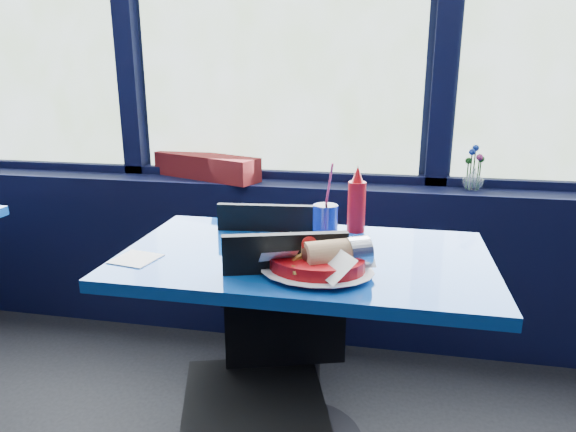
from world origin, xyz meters
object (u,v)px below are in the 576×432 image
object	(u,v)px
planter_box	(206,166)
ketchup_bottle	(357,203)
food_basket	(319,262)
soda_cup	(325,223)
near_table	(304,304)
chair_near_front	(267,363)
chair_near_back	(276,284)
flower_vase	(473,176)

from	to	relation	value
planter_box	ketchup_bottle	world-z (taller)	ketchup_bottle
food_basket	soda_cup	bearing A→B (deg)	90.71
planter_box	soda_cup	bearing A→B (deg)	-24.90
near_table	soda_cup	world-z (taller)	soda_cup
chair_near_front	chair_near_back	xyz separation A→B (m)	(-0.11, 0.60, -0.01)
chair_near_back	food_basket	distance (m)	0.63
food_basket	chair_near_front	bearing A→B (deg)	-145.16
chair_near_front	soda_cup	size ratio (longest dim) A/B	3.01
planter_box	flower_vase	bearing A→B (deg)	21.21
chair_near_front	ketchup_bottle	bearing A→B (deg)	51.96
chair_near_front	planter_box	distance (m)	1.35
near_table	flower_vase	distance (m)	1.11
chair_near_back	soda_cup	xyz separation A→B (m)	(0.22, -0.20, 0.33)
food_basket	ketchup_bottle	distance (m)	0.46
ketchup_bottle	chair_near_back	bearing A→B (deg)	171.82
planter_box	soda_cup	size ratio (longest dim) A/B	2.05
food_basket	ketchup_bottle	world-z (taller)	ketchup_bottle
planter_box	soda_cup	xyz separation A→B (m)	(0.71, -0.76, -0.04)
ketchup_bottle	flower_vase	bearing A→B (deg)	49.76
planter_box	food_basket	xyz separation A→B (m)	(0.73, -1.05, -0.07)
flower_vase	ketchup_bottle	size ratio (longest dim) A/B	0.83
chair_near_back	flower_vase	world-z (taller)	flower_vase
flower_vase	soda_cup	bearing A→B (deg)	-128.50
near_table	planter_box	size ratio (longest dim) A/B	2.02
planter_box	flower_vase	world-z (taller)	flower_vase
flower_vase	food_basket	distance (m)	1.18
chair_near_front	food_basket	world-z (taller)	chair_near_front
near_table	food_basket	bearing A→B (deg)	-66.80
flower_vase	food_basket	xyz separation A→B (m)	(-0.57, -1.03, -0.07)
chair_near_back	planter_box	xyz separation A→B (m)	(-0.49, 0.55, 0.37)
chair_near_back	soda_cup	size ratio (longest dim) A/B	2.95
soda_cup	chair_near_front	bearing A→B (deg)	-105.95
planter_box	food_basket	size ratio (longest dim) A/B	1.89
near_table	chair_near_front	xyz separation A→B (m)	(-0.06, -0.28, -0.07)
planter_box	soda_cup	distance (m)	1.04
chair_near_back	ketchup_bottle	world-z (taller)	ketchup_bottle
near_table	chair_near_back	distance (m)	0.38
chair_near_back	soda_cup	distance (m)	0.45
chair_near_back	planter_box	world-z (taller)	planter_box
planter_box	chair_near_front	bearing A→B (deg)	-40.75
flower_vase	ketchup_bottle	bearing A→B (deg)	-130.24
near_table	planter_box	world-z (taller)	planter_box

